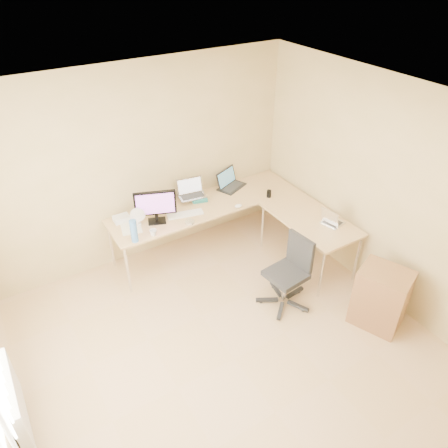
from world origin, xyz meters
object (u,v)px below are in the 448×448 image
laptop_black (232,179)px  cabinet (380,298)px  water_bottle (134,231)px  keyboard (185,214)px  desk_fan (137,217)px  desk_return (307,241)px  laptop_center (192,189)px  mug (153,233)px  office_chair (286,271)px  laptop_return (334,217)px  monitor (156,207)px  desk_main (206,226)px

laptop_black → cabinet: size_ratio=0.55×
water_bottle → cabinet: 2.91m
laptop_black → keyboard: (-0.90, -0.30, -0.12)m
desk_fan → cabinet: size_ratio=0.32×
desk_return → laptop_center: bearing=131.9°
desk_return → laptop_center: size_ratio=3.56×
desk_return → desk_fan: size_ratio=5.44×
laptop_black → mug: (-1.43, -0.50, -0.09)m
laptop_center → office_chair: (0.35, -1.65, -0.39)m
keyboard → laptop_return: (1.49, -1.14, 0.09)m
desk_return → laptop_center: 1.70m
laptop_center → desk_fan: bearing=-158.6°
monitor → laptop_return: monitor is taller
monitor → laptop_black: (1.27, 0.25, -0.09)m
water_bottle → office_chair: size_ratio=0.32×
desk_fan → laptop_return: (2.09, -1.25, -0.02)m
keyboard → desk_fan: size_ratio=1.95×
desk_main → desk_return: (0.98, -1.00, 0.00)m
desk_return → laptop_black: bearing=110.0°
desk_return → cabinet: cabinet is taller
desk_return → laptop_return: size_ratio=4.34×
laptop_black → keyboard: laptop_black is taller
desk_return → laptop_return: laptop_return is taller
desk_main → laptop_black: laptop_black is taller
keyboard → desk_main: bearing=28.3°
office_chair → laptop_return: bearing=7.2°
laptop_black → keyboard: 0.95m
keyboard → office_chair: bearing=-52.4°
cabinet → laptop_black: bearing=77.7°
desk_fan → cabinet: (1.93, -2.26, -0.49)m
water_bottle → office_chair: (1.37, -1.16, -0.37)m
laptop_return → desk_main: bearing=29.0°
water_bottle → laptop_return: size_ratio=0.96×
keyboard → mug: 0.57m
desk_return → laptop_center: (-1.07, 1.20, 0.53)m
laptop_center → laptop_return: 1.89m
keyboard → laptop_return: 1.88m
desk_return → cabinet: 1.25m
desk_fan → laptop_center: bearing=25.7°
water_bottle → laptop_return: (2.25, -0.95, -0.04)m
desk_return → keyboard: size_ratio=2.79×
monitor → laptop_black: size_ratio=1.27×
monitor → cabinet: monitor is taller
desk_main → laptop_center: 0.57m
desk_return → laptop_center: laptop_center is taller
desk_main → office_chair: size_ratio=2.92×
keyboard → laptop_return: bearing=-24.2°
desk_main → monitor: bearing=-176.2°
laptop_center → laptop_black: bearing=8.9°
desk_fan → monitor: bearing=-0.3°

